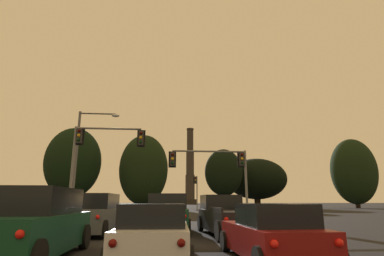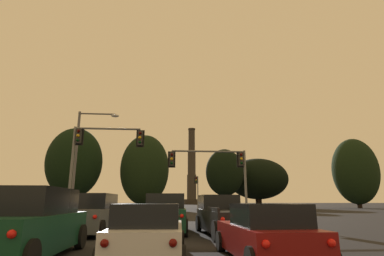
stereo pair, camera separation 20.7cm
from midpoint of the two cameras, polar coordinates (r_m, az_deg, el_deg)
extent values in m
cube|color=silver|center=(8.48, -7.49, -20.26)|extent=(1.89, 4.07, 0.72)
cube|color=black|center=(8.03, -7.60, -16.08)|extent=(1.64, 1.97, 0.55)
cylinder|color=black|center=(10.21, -11.68, -20.26)|extent=(0.25, 0.61, 0.60)
cylinder|color=black|center=(10.09, -1.58, -20.60)|extent=(0.25, 0.61, 0.60)
sphere|color=#500705|center=(6.58, -15.41, -20.43)|extent=(0.17, 0.17, 0.17)
sphere|color=#500705|center=(6.43, -2.66, -21.04)|extent=(0.17, 0.17, 0.17)
cube|color=#0F3823|center=(9.39, -28.63, -17.16)|extent=(1.95, 4.81, 0.95)
cube|color=black|center=(9.46, -27.75, -12.18)|extent=(1.79, 2.81, 0.70)
cylinder|color=black|center=(11.55, -29.41, -17.66)|extent=(0.22, 0.76, 0.76)
cylinder|color=black|center=(10.95, -19.92, -18.87)|extent=(0.22, 0.76, 0.76)
sphere|color=red|center=(6.85, -30.36, -17.05)|extent=(0.17, 0.17, 0.17)
cube|color=#4C4F54|center=(15.53, -18.22, -16.14)|extent=(2.09, 4.86, 0.95)
cube|color=black|center=(15.63, -17.88, -13.11)|extent=(1.88, 2.86, 0.70)
cylinder|color=black|center=(17.65, -19.68, -16.66)|extent=(0.25, 0.77, 0.76)
cylinder|color=black|center=(17.22, -13.41, -17.16)|extent=(0.25, 0.77, 0.76)
cylinder|color=black|center=(14.00, -24.34, -17.21)|extent=(0.25, 0.77, 0.76)
cylinder|color=black|center=(13.46, -16.50, -18.02)|extent=(0.25, 0.77, 0.76)
sphere|color=red|center=(13.45, -24.24, -15.20)|extent=(0.17, 0.17, 0.17)
sphere|color=red|center=(12.98, -17.57, -15.85)|extent=(0.17, 0.17, 0.17)
cube|color=black|center=(14.37, 7.10, -17.03)|extent=(2.24, 5.49, 0.88)
cube|color=black|center=(16.06, 5.43, -13.87)|extent=(1.92, 1.88, 0.72)
cube|color=black|center=(12.79, 4.39, -15.18)|extent=(0.21, 2.43, 0.16)
cube|color=black|center=(13.30, 12.62, -14.84)|extent=(0.21, 2.43, 0.16)
cylinder|color=black|center=(16.35, 1.64, -17.64)|extent=(0.26, 0.81, 0.80)
cylinder|color=black|center=(16.76, 8.60, -17.40)|extent=(0.26, 0.81, 0.80)
cylinder|color=black|center=(12.03, 5.08, -18.97)|extent=(0.26, 0.81, 0.80)
cylinder|color=black|center=(12.59, 14.31, -18.39)|extent=(0.26, 0.81, 0.80)
sphere|color=red|center=(11.53, 6.42, -16.91)|extent=(0.17, 0.17, 0.17)
sphere|color=red|center=(12.02, 14.37, -16.45)|extent=(0.17, 0.17, 0.17)
cube|color=#0F3823|center=(15.58, -4.57, -16.75)|extent=(2.15, 4.89, 0.95)
cube|color=black|center=(15.68, -4.49, -13.71)|extent=(1.91, 2.88, 0.70)
cylinder|color=black|center=(17.58, -7.52, -17.33)|extent=(0.26, 0.77, 0.76)
cylinder|color=black|center=(17.50, -1.08, -17.45)|extent=(0.26, 0.77, 0.76)
cylinder|color=black|center=(13.76, -9.09, -18.29)|extent=(0.26, 0.77, 0.76)
cylinder|color=black|center=(13.67, -0.81, -18.48)|extent=(0.26, 0.77, 0.76)
sphere|color=red|center=(13.21, -8.55, -16.27)|extent=(0.17, 0.17, 0.17)
sphere|color=red|center=(13.14, -1.49, -16.43)|extent=(0.17, 0.17, 0.17)
cube|color=maroon|center=(8.60, 14.36, -19.88)|extent=(1.83, 4.05, 0.72)
cube|color=black|center=(8.17, 15.10, -15.70)|extent=(1.61, 1.94, 0.55)
cylinder|color=black|center=(9.95, 6.12, -20.63)|extent=(0.24, 0.61, 0.60)
cylinder|color=black|center=(10.43, 15.76, -19.90)|extent=(0.24, 0.61, 0.60)
sphere|color=red|center=(6.46, 14.86, -20.59)|extent=(0.17, 0.17, 0.17)
sphere|color=red|center=(7.05, 25.85, -19.12)|extent=(0.17, 0.17, 0.17)
cylinder|color=slate|center=(23.60, 10.44, -10.70)|extent=(0.18, 0.18, 5.37)
cylinder|color=black|center=(23.61, 10.73, -17.08)|extent=(0.40, 0.40, 0.10)
cube|color=#282828|center=(23.71, 9.54, -5.85)|extent=(0.34, 0.34, 1.04)
cube|color=black|center=(23.89, 9.44, -5.91)|extent=(0.58, 0.03, 1.25)
sphere|color=#320504|center=(23.58, 9.63, -5.01)|extent=(0.22, 0.22, 0.22)
sphere|color=#F2AD14|center=(23.53, 9.66, -5.79)|extent=(0.22, 0.22, 0.22)
sphere|color=black|center=(23.49, 9.69, -6.57)|extent=(0.22, 0.22, 0.22)
cylinder|color=slate|center=(23.31, 3.39, -4.47)|extent=(5.67, 0.14, 0.14)
sphere|color=slate|center=(23.87, 10.17, -4.50)|extent=(0.18, 0.18, 0.18)
cube|color=#282828|center=(22.99, -3.64, -5.95)|extent=(0.34, 0.34, 1.04)
cube|color=black|center=(23.17, -3.64, -6.01)|extent=(0.58, 0.03, 1.25)
sphere|color=#320504|center=(22.85, -3.61, -5.08)|extent=(0.22, 0.22, 0.22)
sphere|color=#F2AD14|center=(22.80, -3.63, -5.88)|extent=(0.22, 0.22, 0.22)
sphere|color=black|center=(22.76, -3.64, -6.68)|extent=(0.22, 0.22, 0.22)
cylinder|color=slate|center=(22.09, -21.82, -8.13)|extent=(0.18, 0.18, 6.61)
cylinder|color=black|center=(22.06, -22.60, -16.55)|extent=(0.40, 0.40, 0.10)
cube|color=#282828|center=(22.38, -20.51, -1.46)|extent=(0.34, 0.34, 1.04)
cube|color=black|center=(22.55, -20.39, -1.55)|extent=(0.58, 0.03, 1.25)
sphere|color=#320504|center=(22.26, -20.57, -0.54)|extent=(0.22, 0.22, 0.22)
sphere|color=#F2AD14|center=(22.20, -20.64, -1.35)|extent=(0.22, 0.22, 0.22)
sphere|color=black|center=(22.13, -20.71, -2.16)|extent=(0.22, 0.22, 0.22)
cylinder|color=slate|center=(22.04, -15.42, -0.14)|extent=(4.55, 0.14, 0.14)
sphere|color=slate|center=(22.58, -21.10, -0.02)|extent=(0.18, 0.18, 0.18)
cube|color=#282828|center=(21.59, -9.59, -1.91)|extent=(0.34, 0.34, 1.04)
cube|color=black|center=(21.76, -9.55, -2.01)|extent=(0.58, 0.03, 1.25)
sphere|color=#320504|center=(21.47, -9.59, -0.97)|extent=(0.22, 0.22, 0.22)
sphere|color=#F2AD14|center=(21.40, -9.63, -1.81)|extent=(0.22, 0.22, 0.22)
sphere|color=black|center=(21.34, -9.66, -2.65)|extent=(0.22, 0.22, 0.22)
cylinder|color=slate|center=(52.27, 1.24, -12.29)|extent=(0.18, 0.18, 5.75)
cylinder|color=black|center=(52.27, 1.25, -15.39)|extent=(0.40, 0.40, 0.10)
cube|color=#282828|center=(52.34, 0.90, -9.87)|extent=(0.34, 0.34, 1.04)
cube|color=black|center=(52.52, 0.88, -9.89)|extent=(0.58, 0.03, 1.25)
sphere|color=#320504|center=(52.18, 0.92, -9.51)|extent=(0.22, 0.22, 0.22)
sphere|color=#F2AD14|center=(52.15, 0.92, -9.86)|extent=(0.22, 0.22, 0.22)
sphere|color=black|center=(52.13, 0.92, -10.21)|extent=(0.22, 0.22, 0.22)
cylinder|color=#56565B|center=(25.10, -21.18, -6.49)|extent=(0.20, 0.20, 8.58)
cylinder|color=#56565B|center=(25.54, -17.34, 2.58)|extent=(2.82, 0.12, 0.12)
sphere|color=#56565B|center=(25.89, -20.39, 2.61)|extent=(0.20, 0.20, 0.20)
ellipsoid|color=silver|center=(25.24, -14.23, 2.29)|extent=(0.64, 0.36, 0.26)
cylinder|color=#2B2722|center=(153.76, -0.03, -13.90)|extent=(7.51, 7.51, 2.50)
cylinder|color=#332D28|center=(153.92, -0.03, -11.17)|extent=(4.69, 4.69, 12.15)
cylinder|color=#332D28|center=(154.95, -0.03, -6.68)|extent=(4.03, 4.03, 12.15)
cylinder|color=#332D28|center=(156.93, -0.03, -2.27)|extent=(3.38, 3.38, 12.15)
cylinder|color=#38322C|center=(158.17, -0.03, -0.24)|extent=(3.78, 3.78, 0.70)
cylinder|color=black|center=(70.67, 12.68, -13.45)|extent=(1.37, 1.37, 3.07)
ellipsoid|color=black|center=(70.84, 12.47, -9.43)|extent=(13.75, 12.37, 9.16)
cylinder|color=black|center=(62.60, -21.99, -12.46)|extent=(1.06, 1.06, 3.81)
ellipsoid|color=black|center=(63.04, -21.42, -6.11)|extent=(10.63, 9.57, 13.57)
cylinder|color=black|center=(78.54, 29.32, -12.21)|extent=(1.02, 1.02, 2.68)
ellipsoid|color=black|center=(78.83, 28.73, -7.19)|extent=(10.16, 9.14, 14.94)
cylinder|color=black|center=(62.80, -9.13, -13.84)|extent=(0.99, 0.99, 2.54)
ellipsoid|color=black|center=(63.13, -8.90, -7.79)|extent=(9.95, 8.95, 14.37)
cylinder|color=black|center=(62.85, 6.47, -13.37)|extent=(0.79, 0.79, 3.75)
ellipsoid|color=black|center=(63.12, 6.33, -8.39)|extent=(7.85, 7.07, 9.64)
camera|label=1|loc=(0.10, -89.82, -0.05)|focal=28.00mm
camera|label=2|loc=(0.10, 90.18, 0.05)|focal=28.00mm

